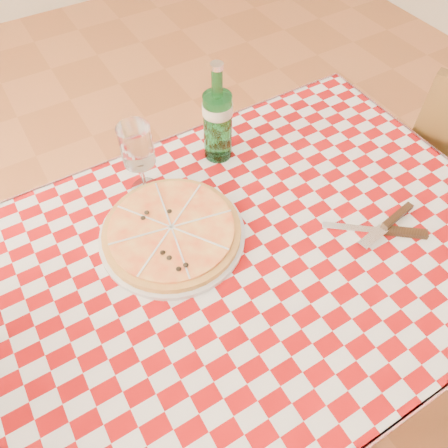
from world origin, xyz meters
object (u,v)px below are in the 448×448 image
Objects in this scene: pizza_plate at (172,231)px; wine_glass at (140,160)px; dining_table at (243,276)px; water_bottle at (218,113)px.

pizza_plate is 0.19m from wine_glass.
dining_table is at bearing -47.54° from pizza_plate.
water_bottle is (0.24, 0.19, 0.12)m from pizza_plate.
pizza_plate is 1.72× the size of wine_glass.
water_bottle is at bearing 70.00° from dining_table.
water_bottle reaches higher than dining_table.
wine_glass is at bearing -176.50° from water_bottle.
dining_table is 0.21m from pizza_plate.
dining_table is 0.41m from water_bottle.
pizza_plate is 0.32m from water_bottle.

